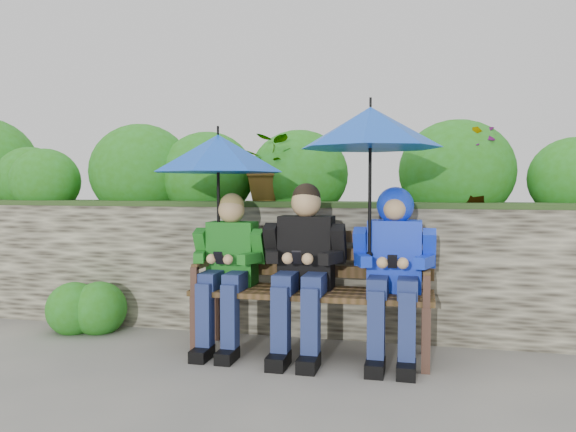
% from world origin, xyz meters
% --- Properties ---
extents(ground, '(60.00, 60.00, 0.00)m').
position_xyz_m(ground, '(0.00, 0.00, 0.00)').
color(ground, '#5E5E5C').
rests_on(ground, ground).
extents(garden_backdrop, '(8.04, 2.86, 1.88)m').
position_xyz_m(garden_backdrop, '(-0.11, 1.60, 0.64)').
color(garden_backdrop, '#302C24').
rests_on(garden_backdrop, ground).
extents(park_bench, '(1.63, 0.48, 0.86)m').
position_xyz_m(park_bench, '(0.15, 0.21, 0.49)').
color(park_bench, '#472E24').
rests_on(park_bench, ground).
extents(boy_left, '(0.50, 0.58, 1.10)m').
position_xyz_m(boy_left, '(-0.44, 0.14, 0.61)').
color(boy_left, '#1D7B22').
rests_on(boy_left, ground).
extents(boy_middle, '(0.56, 0.64, 1.17)m').
position_xyz_m(boy_middle, '(0.10, 0.13, 0.64)').
color(boy_middle, black).
rests_on(boy_middle, ground).
extents(boy_right, '(0.53, 0.64, 1.15)m').
position_xyz_m(boy_right, '(0.70, 0.15, 0.67)').
color(boy_right, '#0015E1').
rests_on(boy_right, ground).
extents(umbrella_left, '(0.94, 0.94, 0.91)m').
position_xyz_m(umbrella_left, '(-0.53, 0.19, 1.38)').
color(umbrella_left, '#0A42BF').
rests_on(umbrella_left, ground).
extents(umbrella_right, '(0.92, 0.92, 1.04)m').
position_xyz_m(umbrella_right, '(0.55, 0.11, 1.53)').
color(umbrella_right, '#0A42BF').
rests_on(umbrella_right, ground).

